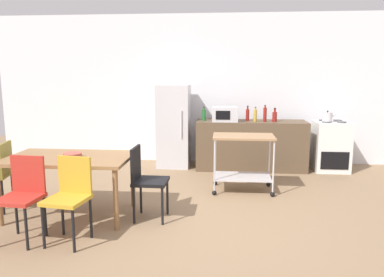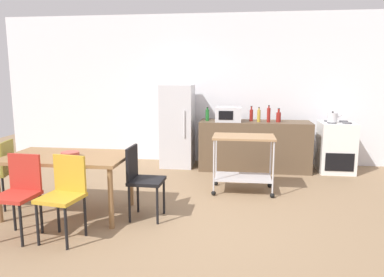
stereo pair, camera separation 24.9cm
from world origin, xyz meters
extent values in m
plane|color=#8C7051|center=(0.00, 0.00, 0.00)|extent=(12.00, 12.00, 0.00)
cube|color=white|center=(0.00, 3.20, 1.45)|extent=(8.40, 0.12, 2.90)
cube|color=brown|center=(0.90, 2.60, 0.45)|extent=(2.00, 0.64, 0.90)
cube|color=olive|center=(-1.49, 0.06, 0.73)|extent=(1.50, 0.90, 0.04)
cylinder|color=olive|center=(-0.80, -0.33, 0.35)|extent=(0.06, 0.06, 0.71)
cylinder|color=olive|center=(-2.18, 0.45, 0.35)|extent=(0.06, 0.06, 0.71)
cylinder|color=olive|center=(-0.80, 0.45, 0.35)|extent=(0.06, 0.06, 0.71)
cube|color=black|center=(-0.47, 0.03, 0.47)|extent=(0.41, 0.41, 0.04)
cube|color=black|center=(-0.65, 0.04, 0.69)|extent=(0.04, 0.38, 0.40)
cylinder|color=black|center=(-0.30, -0.14, 0.23)|extent=(0.03, 0.03, 0.45)
cylinder|color=black|center=(-0.30, 0.20, 0.23)|extent=(0.03, 0.03, 0.45)
cylinder|color=black|center=(-0.64, -0.13, 0.23)|extent=(0.03, 0.03, 0.45)
cylinder|color=black|center=(-0.64, 0.21, 0.23)|extent=(0.03, 0.03, 0.45)
cube|color=gold|center=(-1.20, -0.70, 0.47)|extent=(0.46, 0.46, 0.04)
cube|color=gold|center=(-1.18, -0.52, 0.69)|extent=(0.38, 0.09, 0.40)
cylinder|color=black|center=(-1.40, -0.84, 0.23)|extent=(0.03, 0.03, 0.45)
cylinder|color=black|center=(-1.06, -0.90, 0.23)|extent=(0.03, 0.03, 0.45)
cylinder|color=black|center=(-1.34, -0.51, 0.23)|extent=(0.03, 0.03, 0.45)
cylinder|color=black|center=(-1.01, -0.56, 0.23)|extent=(0.03, 0.03, 0.45)
cube|color=#B72D23|center=(-1.70, -0.71, 0.47)|extent=(0.43, 0.43, 0.04)
cube|color=#B72D23|center=(-1.69, -0.53, 0.69)|extent=(0.38, 0.06, 0.40)
cylinder|color=black|center=(-1.55, -0.89, 0.23)|extent=(0.03, 0.03, 0.45)
cylinder|color=black|center=(-1.86, -0.53, 0.23)|extent=(0.03, 0.03, 0.45)
cylinder|color=black|center=(-1.52, -0.55, 0.23)|extent=(0.03, 0.03, 0.45)
cube|color=olive|center=(-2.37, 0.17, 0.69)|extent=(0.11, 0.38, 0.40)
cylinder|color=black|center=(-2.41, 0.34, 0.23)|extent=(0.03, 0.03, 0.45)
cylinder|color=black|center=(-2.35, 0.00, 0.23)|extent=(0.03, 0.03, 0.45)
cube|color=white|center=(2.35, 2.62, 0.45)|extent=(0.60, 0.60, 0.90)
cube|color=black|center=(2.35, 2.32, 0.25)|extent=(0.48, 0.01, 0.32)
cylinder|color=#47474C|center=(2.22, 2.50, 0.91)|extent=(0.16, 0.16, 0.02)
cylinder|color=#47474C|center=(2.48, 2.50, 0.91)|extent=(0.16, 0.16, 0.02)
cylinder|color=#47474C|center=(2.22, 2.74, 0.91)|extent=(0.16, 0.16, 0.02)
cylinder|color=#47474C|center=(2.48, 2.74, 0.91)|extent=(0.16, 0.16, 0.02)
cube|color=silver|center=(-0.55, 2.70, 0.78)|extent=(0.60, 0.60, 1.55)
cylinder|color=silver|center=(-0.37, 2.39, 0.85)|extent=(0.02, 0.02, 0.50)
cube|color=#A37A51|center=(0.69, 1.24, 0.83)|extent=(0.90, 0.56, 0.03)
cube|color=silver|center=(0.69, 1.24, 0.22)|extent=(0.83, 0.52, 0.02)
cylinder|color=silver|center=(0.27, 0.99, 0.45)|extent=(0.02, 0.02, 0.76)
sphere|color=black|center=(0.27, 0.99, 0.04)|extent=(0.07, 0.07, 0.07)
cylinder|color=silver|center=(1.11, 0.99, 0.45)|extent=(0.02, 0.02, 0.76)
sphere|color=black|center=(1.11, 0.99, 0.04)|extent=(0.07, 0.07, 0.07)
cylinder|color=silver|center=(0.27, 1.49, 0.45)|extent=(0.02, 0.02, 0.76)
sphere|color=black|center=(0.27, 1.49, 0.04)|extent=(0.07, 0.07, 0.07)
cylinder|color=silver|center=(1.11, 1.49, 0.45)|extent=(0.02, 0.02, 0.76)
sphere|color=black|center=(1.11, 1.49, 0.04)|extent=(0.07, 0.07, 0.07)
cylinder|color=#1E6628|center=(0.03, 2.58, 1.00)|extent=(0.07, 0.07, 0.20)
cylinder|color=#1E6628|center=(0.03, 2.58, 1.12)|extent=(0.03, 0.03, 0.04)
cylinder|color=black|center=(0.03, 2.58, 1.15)|extent=(0.03, 0.03, 0.01)
cube|color=silver|center=(0.42, 2.51, 1.03)|extent=(0.46, 0.34, 0.26)
cube|color=black|center=(0.38, 2.33, 1.03)|extent=(0.25, 0.01, 0.16)
cylinder|color=maroon|center=(0.83, 2.64, 1.00)|extent=(0.06, 0.06, 0.21)
cylinder|color=maroon|center=(0.83, 2.64, 1.14)|extent=(0.03, 0.03, 0.06)
cylinder|color=black|center=(0.83, 2.64, 1.17)|extent=(0.03, 0.03, 0.01)
cylinder|color=gold|center=(0.96, 2.53, 1.01)|extent=(0.06, 0.06, 0.21)
cylinder|color=gold|center=(0.96, 2.53, 1.13)|extent=(0.03, 0.03, 0.04)
cylinder|color=black|center=(0.96, 2.53, 1.16)|extent=(0.03, 0.03, 0.01)
cylinder|color=maroon|center=(1.13, 2.51, 1.03)|extent=(0.06, 0.06, 0.25)
cylinder|color=maroon|center=(1.13, 2.51, 1.17)|extent=(0.03, 0.03, 0.04)
cylinder|color=black|center=(1.13, 2.51, 1.20)|extent=(0.03, 0.03, 0.01)
cylinder|color=maroon|center=(1.31, 2.54, 0.99)|extent=(0.08, 0.08, 0.17)
cylinder|color=maroon|center=(1.31, 2.54, 1.10)|extent=(0.04, 0.04, 0.06)
cylinder|color=black|center=(1.31, 2.54, 1.14)|extent=(0.04, 0.04, 0.01)
cylinder|color=#B24C3F|center=(-1.42, 0.00, 0.78)|extent=(0.22, 0.22, 0.06)
cylinder|color=silver|center=(2.23, 2.52, 1.00)|extent=(0.17, 0.17, 0.16)
sphere|color=black|center=(2.23, 2.52, 1.09)|extent=(0.03, 0.03, 0.03)
cylinder|color=silver|center=(2.34, 2.52, 1.02)|extent=(0.08, 0.02, 0.07)
camera|label=1|loc=(0.39, -4.21, 1.74)|focal=34.64mm
camera|label=2|loc=(0.64, -4.18, 1.74)|focal=34.64mm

